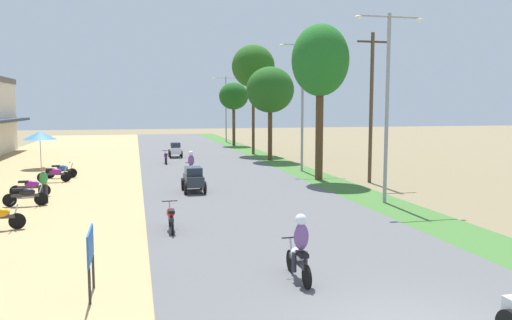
{
  "coord_description": "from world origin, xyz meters",
  "views": [
    {
      "loc": [
        -4.79,
        -7.75,
        4.26
      ],
      "look_at": [
        0.92,
        15.98,
        1.66
      ],
      "focal_mm": 35.26,
      "sensor_mm": 36.0,
      "label": 1
    }
  ],
  "objects_px": {
    "median_tree_nearest": "(320,62)",
    "motorbike_ahead_third": "(191,166)",
    "median_tree_second": "(270,90)",
    "streetlamp_mid": "(302,98)",
    "parked_motorbike_sixth": "(62,170)",
    "vendor_umbrella": "(40,135)",
    "streetlamp_far": "(226,104)",
    "utility_pole_near": "(371,105)",
    "motorbike_ahead_fourth": "(166,157)",
    "parked_motorbike_fifth": "(55,173)",
    "motorbike_foreground_rider": "(299,249)",
    "pedestrian_on_shoulder": "(44,183)",
    "motorbike_ahead_second": "(171,216)",
    "median_tree_third": "(253,67)",
    "car_hatchback_charcoal": "(193,178)",
    "street_signboard": "(90,250)",
    "streetlamp_near": "(387,96)",
    "parked_motorbike_third": "(26,195)",
    "car_hatchback_white": "(175,149)",
    "parked_motorbike_fourth": "(31,186)",
    "median_tree_fourth": "(234,96)"
  },
  "relations": [
    {
      "from": "utility_pole_near",
      "to": "motorbike_ahead_fourth",
      "type": "relative_size",
      "value": 4.61
    },
    {
      "from": "parked_motorbike_fifth",
      "to": "vendor_umbrella",
      "type": "xyz_separation_m",
      "value": [
        -1.89,
        7.02,
        1.75
      ]
    },
    {
      "from": "parked_motorbike_fourth",
      "to": "streetlamp_far",
      "type": "height_order",
      "value": "streetlamp_far"
    },
    {
      "from": "motorbike_ahead_second",
      "to": "parked_motorbike_third",
      "type": "bearing_deg",
      "value": 134.58
    },
    {
      "from": "streetlamp_mid",
      "to": "parked_motorbike_sixth",
      "type": "bearing_deg",
      "value": 179.5
    },
    {
      "from": "parked_motorbike_fifth",
      "to": "motorbike_foreground_rider",
      "type": "height_order",
      "value": "motorbike_foreground_rider"
    },
    {
      "from": "pedestrian_on_shoulder",
      "to": "car_hatchback_charcoal",
      "type": "xyz_separation_m",
      "value": [
        6.66,
        1.3,
        -0.22
      ]
    },
    {
      "from": "street_signboard",
      "to": "motorbike_foreground_rider",
      "type": "relative_size",
      "value": 0.83
    },
    {
      "from": "motorbike_foreground_rider",
      "to": "motorbike_ahead_second",
      "type": "distance_m",
      "value": 6.33
    },
    {
      "from": "streetlamp_mid",
      "to": "motorbike_ahead_third",
      "type": "distance_m",
      "value": 8.82
    },
    {
      "from": "car_hatchback_white",
      "to": "vendor_umbrella",
      "type": "bearing_deg",
      "value": -151.37
    },
    {
      "from": "parked_motorbike_fifth",
      "to": "motorbike_ahead_fourth",
      "type": "relative_size",
      "value": 1.0
    },
    {
      "from": "pedestrian_on_shoulder",
      "to": "median_tree_fourth",
      "type": "bearing_deg",
      "value": 64.67
    },
    {
      "from": "streetlamp_mid",
      "to": "motorbike_ahead_third",
      "type": "relative_size",
      "value": 4.61
    },
    {
      "from": "motorbike_foreground_rider",
      "to": "car_hatchback_charcoal",
      "type": "bearing_deg",
      "value": 94.42
    },
    {
      "from": "vendor_umbrella",
      "to": "motorbike_ahead_third",
      "type": "height_order",
      "value": "vendor_umbrella"
    },
    {
      "from": "streetlamp_far",
      "to": "motorbike_foreground_rider",
      "type": "xyz_separation_m",
      "value": [
        -6.83,
        -48.14,
        -3.67
      ]
    },
    {
      "from": "median_tree_second",
      "to": "streetlamp_mid",
      "type": "bearing_deg",
      "value": -87.65
    },
    {
      "from": "motorbike_ahead_fourth",
      "to": "parked_motorbike_fifth",
      "type": "bearing_deg",
      "value": -130.27
    },
    {
      "from": "motorbike_ahead_fourth",
      "to": "streetlamp_far",
      "type": "bearing_deg",
      "value": 68.94
    },
    {
      "from": "utility_pole_near",
      "to": "motorbike_ahead_third",
      "type": "distance_m",
      "value": 10.74
    },
    {
      "from": "motorbike_foreground_rider",
      "to": "motorbike_ahead_second",
      "type": "height_order",
      "value": "motorbike_foreground_rider"
    },
    {
      "from": "parked_motorbike_third",
      "to": "median_tree_nearest",
      "type": "distance_m",
      "value": 16.67
    },
    {
      "from": "parked_motorbike_third",
      "to": "car_hatchback_charcoal",
      "type": "bearing_deg",
      "value": 14.09
    },
    {
      "from": "utility_pole_near",
      "to": "car_hatchback_charcoal",
      "type": "xyz_separation_m",
      "value": [
        -10.03,
        -1.21,
        -3.59
      ]
    },
    {
      "from": "streetlamp_near",
      "to": "car_hatchback_white",
      "type": "relative_size",
      "value": 4.06
    },
    {
      "from": "median_tree_second",
      "to": "streetlamp_far",
      "type": "bearing_deg",
      "value": 89.23
    },
    {
      "from": "median_tree_nearest",
      "to": "motorbike_ahead_third",
      "type": "height_order",
      "value": "median_tree_nearest"
    },
    {
      "from": "vendor_umbrella",
      "to": "pedestrian_on_shoulder",
      "type": "distance_m",
      "value": 13.7
    },
    {
      "from": "vendor_umbrella",
      "to": "streetlamp_far",
      "type": "bearing_deg",
      "value": 53.29
    },
    {
      "from": "parked_motorbike_fifth",
      "to": "utility_pole_near",
      "type": "relative_size",
      "value": 0.22
    },
    {
      "from": "pedestrian_on_shoulder",
      "to": "motorbike_ahead_fourth",
      "type": "height_order",
      "value": "pedestrian_on_shoulder"
    },
    {
      "from": "motorbike_ahead_third",
      "to": "motorbike_ahead_fourth",
      "type": "height_order",
      "value": "motorbike_ahead_third"
    },
    {
      "from": "motorbike_foreground_rider",
      "to": "median_tree_fourth",
      "type": "bearing_deg",
      "value": 81.09
    },
    {
      "from": "vendor_umbrella",
      "to": "motorbike_ahead_third",
      "type": "bearing_deg",
      "value": -39.89
    },
    {
      "from": "median_tree_second",
      "to": "parked_motorbike_sixth",
      "type": "bearing_deg",
      "value": -154.93
    },
    {
      "from": "parked_motorbike_fifth",
      "to": "vendor_umbrella",
      "type": "relative_size",
      "value": 0.71
    },
    {
      "from": "median_tree_second",
      "to": "streetlamp_mid",
      "type": "xyz_separation_m",
      "value": [
        0.29,
        -6.96,
        -0.72
      ]
    },
    {
      "from": "car_hatchback_white",
      "to": "motorbike_ahead_second",
      "type": "distance_m",
      "value": 24.99
    },
    {
      "from": "median_tree_third",
      "to": "car_hatchback_charcoal",
      "type": "bearing_deg",
      "value": -111.53
    },
    {
      "from": "streetlamp_mid",
      "to": "median_tree_second",
      "type": "bearing_deg",
      "value": 92.35
    },
    {
      "from": "median_tree_second",
      "to": "streetlamp_mid",
      "type": "height_order",
      "value": "streetlamp_mid"
    },
    {
      "from": "street_signboard",
      "to": "streetlamp_near",
      "type": "bearing_deg",
      "value": 36.06
    },
    {
      "from": "median_tree_second",
      "to": "median_tree_third",
      "type": "distance_m",
      "value": 5.82
    },
    {
      "from": "streetlamp_far",
      "to": "motorbike_foreground_rider",
      "type": "relative_size",
      "value": 4.3
    },
    {
      "from": "median_tree_nearest",
      "to": "median_tree_third",
      "type": "xyz_separation_m",
      "value": [
        -0.04,
        16.38,
        0.98
      ]
    },
    {
      "from": "street_signboard",
      "to": "parked_motorbike_sixth",
      "type": "bearing_deg",
      "value": 99.32
    },
    {
      "from": "utility_pole_near",
      "to": "car_hatchback_charcoal",
      "type": "bearing_deg",
      "value": -173.14
    },
    {
      "from": "median_tree_second",
      "to": "median_tree_third",
      "type": "height_order",
      "value": "median_tree_third"
    },
    {
      "from": "car_hatchback_charcoal",
      "to": "motorbike_foreground_rider",
      "type": "height_order",
      "value": "motorbike_foreground_rider"
    }
  ]
}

